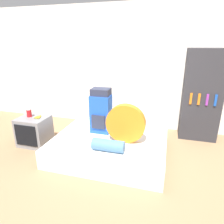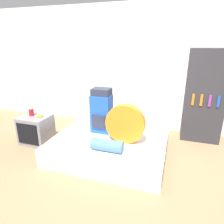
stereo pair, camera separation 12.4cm
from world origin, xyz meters
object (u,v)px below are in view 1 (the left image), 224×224
object	(u,v)px
canister	(29,113)
backpack	(101,111)
television	(34,131)
bookshelf	(202,96)
sleeping_roll	(108,145)
tent_bag	(126,124)

from	to	relation	value
canister	backpack	bearing A→B (deg)	9.82
television	bookshelf	bearing A→B (deg)	21.39
backpack	sleeping_roll	distance (m)	0.77
backpack	bookshelf	size ratio (longest dim) A/B	0.45
sleeping_roll	bookshelf	xyz separation A→B (m)	(1.41, 1.54, 0.47)
sleeping_roll	canister	world-z (taller)	canister
sleeping_roll	tent_bag	bearing A→B (deg)	63.52
canister	bookshelf	xyz separation A→B (m)	(3.05, 1.13, 0.27)
tent_bag	television	size ratio (longest dim) A/B	1.18
tent_bag	sleeping_roll	bearing A→B (deg)	-116.48
tent_bag	sleeping_roll	size ratio (longest dim) A/B	1.31
backpack	tent_bag	xyz separation A→B (m)	(0.50, -0.28, -0.07)
backpack	tent_bag	size ratio (longest dim) A/B	1.25
sleeping_roll	bookshelf	world-z (taller)	bookshelf
canister	bookshelf	size ratio (longest dim) A/B	0.08
canister	sleeping_roll	bearing A→B (deg)	-14.01
television	canister	xyz separation A→B (m)	(-0.08, 0.03, 0.34)
backpack	tent_bag	world-z (taller)	backpack
sleeping_roll	canister	bearing A→B (deg)	165.99
backpack	bookshelf	bearing A→B (deg)	27.49
sleeping_roll	television	distance (m)	1.61
tent_bag	canister	world-z (taller)	tent_bag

